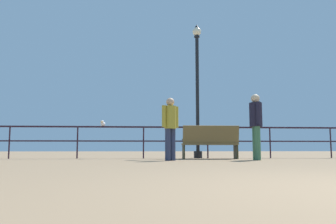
# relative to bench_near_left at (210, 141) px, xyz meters

# --- Properties ---
(pier_railing) EXTENTS (24.31, 0.05, 1.00)m
(pier_railing) POSITION_rel_bench_near_left_xyz_m (0.05, 0.67, 0.21)
(pier_railing) COLOR black
(pier_railing) RESTS_ON ground_plane
(bench_near_left) EXTENTS (1.66, 0.65, 0.98)m
(bench_near_left) POSITION_rel_bench_near_left_xyz_m (0.00, 0.00, 0.00)
(bench_near_left) COLOR brown
(bench_near_left) RESTS_ON ground_plane
(lamppost_center) EXTENTS (0.29, 0.29, 4.44)m
(lamppost_center) POSITION_rel_bench_near_left_xyz_m (-0.22, 0.93, 1.86)
(lamppost_center) COLOR black
(lamppost_center) RESTS_ON ground_plane
(person_by_bench) EXTENTS (0.34, 0.57, 1.77)m
(person_by_bench) POSITION_rel_bench_near_left_xyz_m (1.04, -1.03, 0.49)
(person_by_bench) COLOR #3B6A48
(person_by_bench) RESTS_ON ground_plane
(person_at_railing) EXTENTS (0.45, 0.34, 1.62)m
(person_at_railing) POSITION_rel_bench_near_left_xyz_m (-1.29, -1.20, 0.40)
(person_at_railing) COLOR #2A314C
(person_at_railing) RESTS_ON ground_plane
(seagull_on_rail) EXTENTS (0.17, 0.38, 0.17)m
(seagull_on_rail) POSITION_rel_bench_near_left_xyz_m (-3.23, 0.65, 0.55)
(seagull_on_rail) COLOR silver
(seagull_on_rail) RESTS_ON pier_railing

